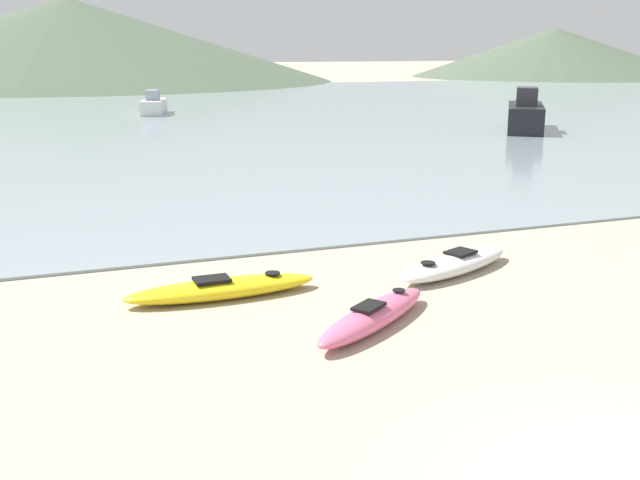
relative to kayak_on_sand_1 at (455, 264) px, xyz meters
The scene contains 8 objects.
bay_water 37.50m from the kayak_on_sand_1, 93.07° to the left, with size 160.00×70.00×0.06m, color gray.
far_hill_left 87.15m from the kayak_on_sand_1, 91.73° to the left, with size 64.19×64.19×9.97m, color #4C5B47.
far_hill_midleft 100.75m from the kayak_on_sand_1, 51.59° to the left, with size 40.02×40.02×6.79m, color #4C5B47.
kayak_on_sand_1 is the anchor object (origin of this frame).
kayak_on_sand_3 3.32m from the kayak_on_sand_1, 142.43° to the right, with size 2.77×2.22×0.40m.
kayak_on_sand_4 4.49m from the kayak_on_sand_1, behind, with size 3.35×0.82×0.37m.
moored_boat_0 25.72m from the kayak_on_sand_1, 51.67° to the left, with size 4.70×5.79×2.17m.
moored_boat_1 36.36m from the kayak_on_sand_1, 90.31° to the left, with size 2.26×4.14×1.50m.
Camera 1 is at (-5.19, -4.47, 4.16)m, focal length 42.00 mm.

